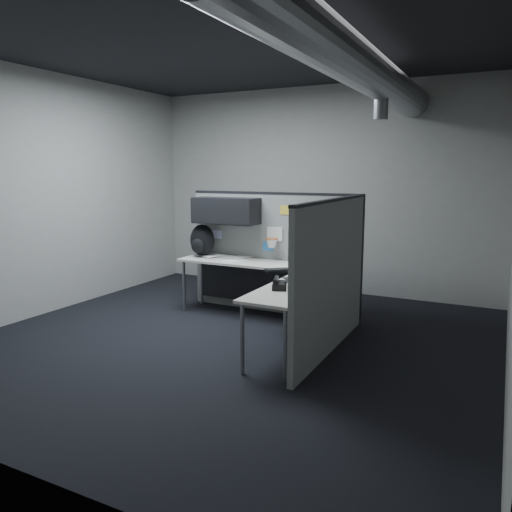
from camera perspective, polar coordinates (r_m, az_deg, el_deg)
The scene contains 12 objects.
room at distance 5.20m, azimuth 2.49°, elevation 11.77°, with size 5.62×5.62×3.22m.
partition_back at distance 6.72m, azimuth 0.46°, elevation 1.92°, with size 2.44×0.42×1.63m.
partition_right at distance 5.31m, azimuth 8.69°, elevation -2.24°, with size 0.07×2.23×1.63m.
desk at distance 6.14m, azimuth 1.59°, elevation -2.46°, with size 2.31×2.11×0.73m.
monitor at distance 6.06m, azimuth 7.48°, elevation 0.54°, with size 0.49×0.49×0.43m.
keyboard at distance 5.90m, azimuth 3.17°, elevation -1.63°, with size 0.44×0.41×0.04m.
mouse at distance 5.54m, azimuth 4.44°, elevation -2.41°, with size 0.30×0.30×0.05m.
phone at distance 5.06m, azimuth 3.10°, elevation -3.28°, with size 0.29×0.30×0.11m.
bottles at distance 4.71m, azimuth 4.70°, elevation -4.35°, with size 0.15×0.17×0.09m.
cup at distance 4.82m, azimuth 3.99°, elevation -3.80°, with size 0.08×0.08×0.11m, color white.
papers at distance 6.96m, azimuth -3.58°, elevation 0.05°, with size 0.88×0.80×0.02m.
backpack at distance 6.98m, azimuth -6.21°, elevation 1.75°, with size 0.41×0.39×0.44m.
Camera 1 is at (2.71, -4.73, 1.92)m, focal length 35.00 mm.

